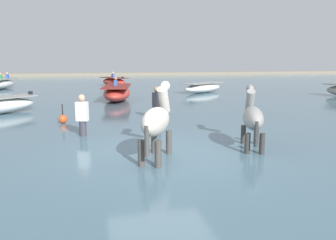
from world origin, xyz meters
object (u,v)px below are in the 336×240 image
Objects in this scene: horse_lead_pinto at (157,123)px; horse_trailing_grey at (253,119)px; boat_near_starboard at (203,88)px; boat_distant_west at (0,84)px; boat_distant_east at (117,93)px; channel_buoy at (63,119)px; person_wading_close at (157,107)px; boat_mid_channel at (114,82)px; person_wading_mid at (83,121)px.

horse_lead_pinto is 2.48m from horse_trailing_grey.
horse_trailing_grey is 0.54× the size of boat_near_starboard.
boat_distant_west is 1.00× the size of boat_distant_east.
boat_distant_west is 16.56m from channel_buoy.
horse_lead_pinto is 5.08m from person_wading_close.
channel_buoy is at bearing -99.40° from boat_mid_channel.
boat_distant_east is at bearing 99.48° from person_wading_close.
horse_trailing_grey is at bearing 9.40° from horse_lead_pinto.
person_wading_close reaches higher than channel_buoy.
person_wading_mid is (6.56, -17.66, 0.05)m from boat_distant_west.
horse_lead_pinto is 1.28× the size of person_wading_mid.
horse_trailing_grey is 14.38m from boat_near_starboard.
horse_trailing_grey is at bearing -61.86° from boat_distant_west.
boat_mid_channel is at bearing 87.55° from boat_distant_east.
horse_trailing_grey reaches higher than boat_mid_channel.
horse_lead_pinto is 21.20m from boat_mid_channel.
boat_near_starboard is at bearing 49.31° from channel_buoy.
horse_lead_pinto is 11.09m from boat_distant_east.
person_wading_mid is (-4.09, 2.25, -0.28)m from horse_trailing_grey.
boat_distant_west is (-8.20, 20.31, -0.41)m from horse_lead_pinto.
boat_near_starboard is (5.51, -6.82, -0.04)m from boat_mid_channel.
boat_distant_east reaches higher than boat_mid_channel.
person_wading_close is (0.59, -16.21, 0.06)m from boat_mid_channel.
boat_mid_channel reaches higher than channel_buoy.
horse_lead_pinto is 3.14m from person_wading_mid.
horse_trailing_grey reaches higher than boat_distant_east.
boat_distant_east is at bearing 103.35° from horse_trailing_grey.
boat_mid_channel is (0.35, 21.19, -0.42)m from horse_lead_pinto.
horse_lead_pinto is 1.28× the size of person_wading_close.
person_wading_mid is (-1.55, -8.43, 0.03)m from boat_distant_east.
boat_near_starboard is at bearing 28.95° from boat_distant_east.
boat_distant_east is at bearing 79.56° from person_wading_mid.
person_wading_mid is at bearing 151.22° from horse_trailing_grey.
horse_trailing_grey is 10.98m from boat_distant_east.
horse_lead_pinto is at bearing -89.55° from boat_distant_east.
boat_distant_west is 2.54× the size of person_wading_close.
channel_buoy is (5.83, -15.50, -0.22)m from boat_distant_west.
boat_near_starboard is (5.94, 3.29, -0.07)m from boat_distant_east.
boat_distant_west reaches higher than channel_buoy.
horse_lead_pinto is 21.90m from boat_distant_west.
boat_distant_west is 17.84m from person_wading_close.
boat_distant_east is (-0.09, 11.08, -0.39)m from horse_lead_pinto.
person_wading_close is (-4.92, -9.39, 0.10)m from boat_near_starboard.
boat_distant_west is at bearing 118.14° from horse_trailing_grey.
channel_buoy is (-8.23, -9.57, -0.17)m from boat_near_starboard.
channel_buoy is (-0.73, 2.15, -0.27)m from person_wading_mid.
channel_buoy is (-2.28, -6.28, -0.24)m from boat_distant_east.
person_wading_close is (2.57, 2.33, 0.00)m from person_wading_mid.
person_wading_close reaches higher than boat_near_starboard.
horse_lead_pinto is 0.51× the size of boat_distant_east.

